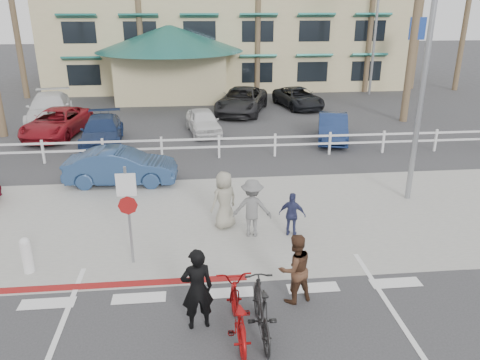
{
  "coord_description": "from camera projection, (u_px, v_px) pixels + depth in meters",
  "views": [
    {
      "loc": [
        -0.63,
        -8.45,
        6.27
      ],
      "look_at": [
        0.62,
        3.91,
        1.5
      ],
      "focal_mm": 35.0,
      "sensor_mm": 36.0,
      "label": 1
    }
  ],
  "objects": [
    {
      "name": "cross_street",
      "position": [
        212.0,
        174.0,
        18.05
      ],
      "size": [
        40.0,
        5.0,
        0.01
      ],
      "primitive_type": "cube",
      "color": "#333335",
      "rests_on": "ground"
    },
    {
      "name": "streetlight_1",
      "position": [
        376.0,
        25.0,
        31.88
      ],
      "size": [
        0.6,
        2.0,
        9.5
      ],
      "primitive_type": null,
      "color": "gray",
      "rests_on": "ground"
    },
    {
      "name": "pedestrian_child",
      "position": [
        292.0,
        215.0,
        13.14
      ],
      "size": [
        0.83,
        0.57,
        1.3
      ],
      "primitive_type": "imported",
      "rotation": [
        0.0,
        0.0,
        2.77
      ],
      "color": "navy",
      "rests_on": "ground"
    },
    {
      "name": "bike_black",
      "position": [
        261.0,
        309.0,
        9.2
      ],
      "size": [
        0.58,
        1.98,
        1.19
      ],
      "primitive_type": "imported",
      "rotation": [
        0.0,
        0.0,
        3.16
      ],
      "color": "black",
      "rests_on": "ground"
    },
    {
      "name": "curb_red",
      "position": [
        98.0,
        286.0,
        10.98
      ],
      "size": [
        7.0,
        0.25,
        0.02
      ],
      "primitive_type": "cube",
      "color": "maroon",
      "rests_on": "ground"
    },
    {
      "name": "info_sign",
      "position": [
        413.0,
        57.0,
        30.91
      ],
      "size": [
        1.2,
        0.16,
        5.6
      ],
      "primitive_type": null,
      "color": "navy",
      "rests_on": "ground"
    },
    {
      "name": "sign_post",
      "position": [
        129.0,
        211.0,
        11.46
      ],
      "size": [
        0.5,
        0.1,
        2.9
      ],
      "primitive_type": null,
      "color": "gray",
      "rests_on": "ground"
    },
    {
      "name": "pedestrian_b",
      "position": [
        224.0,
        200.0,
        13.56
      ],
      "size": [
        1.0,
        0.91,
        1.72
      ],
      "primitive_type": "imported",
      "rotation": [
        0.0,
        0.0,
        3.69
      ],
      "color": "gray",
      "rests_on": "ground"
    },
    {
      "name": "building",
      "position": [
        223.0,
        9.0,
        37.11
      ],
      "size": [
        28.0,
        16.0,
        11.3
      ],
      "primitive_type": null,
      "color": "#CCBD8B",
      "rests_on": "ground"
    },
    {
      "name": "lot_car_1",
      "position": [
        102.0,
        131.0,
        21.58
      ],
      "size": [
        2.17,
        4.55,
        1.28
      ],
      "primitive_type": "imported",
      "rotation": [
        0.0,
        0.0,
        0.09
      ],
      "color": "navy",
      "rests_on": "ground"
    },
    {
      "name": "bike_red",
      "position": [
        237.0,
        312.0,
        9.19
      ],
      "size": [
        0.78,
        2.09,
        1.09
      ],
      "primitive_type": "imported",
      "rotation": [
        0.0,
        0.0,
        3.17
      ],
      "color": "maroon",
      "rests_on": "ground"
    },
    {
      "name": "streetlight_0",
      "position": [
        426.0,
        63.0,
        14.26
      ],
      "size": [
        0.6,
        2.0,
        9.0
      ],
      "primitive_type": null,
      "color": "gray",
      "rests_on": "ground"
    },
    {
      "name": "rider_red",
      "position": [
        197.0,
        289.0,
        9.31
      ],
      "size": [
        0.72,
        0.54,
        1.8
      ],
      "primitive_type": "imported",
      "rotation": [
        0.0,
        0.0,
        3.32
      ],
      "color": "black",
      "rests_on": "ground"
    },
    {
      "name": "bollard_0",
      "position": [
        27.0,
        255.0,
        11.39
      ],
      "size": [
        0.26,
        0.26,
        0.95
      ],
      "primitive_type": null,
      "color": "silver",
      "rests_on": "ground"
    },
    {
      "name": "parking_lot",
      "position": [
        204.0,
        117.0,
        26.87
      ],
      "size": [
        50.0,
        16.0,
        0.01
      ],
      "primitive_type": "cube",
      "color": "#333335",
      "rests_on": "ground"
    },
    {
      "name": "pedestrian_a",
      "position": [
        252.0,
        208.0,
        13.08
      ],
      "size": [
        1.19,
        0.82,
        1.69
      ],
      "primitive_type": "imported",
      "rotation": [
        0.0,
        0.0,
        2.95
      ],
      "color": "slate",
      "rests_on": "ground"
    },
    {
      "name": "lot_car_6",
      "position": [
        298.0,
        98.0,
        29.2
      ],
      "size": [
        2.9,
        4.7,
        1.22
      ],
      "primitive_type": "imported",
      "rotation": [
        0.0,
        0.0,
        0.21
      ],
      "color": "black",
      "rests_on": "ground"
    },
    {
      "name": "lot_car_0",
      "position": [
        57.0,
        123.0,
        23.0
      ],
      "size": [
        2.93,
        5.06,
        1.32
      ],
      "primitive_type": "imported",
      "rotation": [
        0.0,
        0.0,
        -0.16
      ],
      "color": "maroon",
      "rests_on": "ground"
    },
    {
      "name": "lot_car_4",
      "position": [
        50.0,
        109.0,
        25.4
      ],
      "size": [
        3.01,
        5.64,
        1.56
      ],
      "primitive_type": "imported",
      "rotation": [
        0.0,
        0.0,
        0.16
      ],
      "color": "silver",
      "rests_on": "ground"
    },
    {
      "name": "lot_car_3",
      "position": [
        333.0,
        128.0,
        22.25
      ],
      "size": [
        2.25,
        4.02,
        1.25
      ],
      "primitive_type": "imported",
      "rotation": [
        0.0,
        0.0,
        -0.26
      ],
      "color": "navy",
      "rests_on": "ground"
    },
    {
      "name": "ground",
      "position": [
        230.0,
        309.0,
        10.15
      ],
      "size": [
        140.0,
        140.0,
        0.0
      ],
      "primitive_type": "plane",
      "color": "#333335"
    },
    {
      "name": "lot_car_2",
      "position": [
        203.0,
        121.0,
        23.49
      ],
      "size": [
        1.96,
        3.73,
        1.21
      ],
      "primitive_type": "imported",
      "rotation": [
        0.0,
        0.0,
        0.16
      ],
      "color": "white",
      "rests_on": "ground"
    },
    {
      "name": "rail_fence",
      "position": [
        221.0,
        147.0,
        19.77
      ],
      "size": [
        29.4,
        0.16,
        1.0
      ],
      "primitive_type": null,
      "color": "silver",
      "rests_on": "ground"
    },
    {
      "name": "rider_black",
      "position": [
        295.0,
        269.0,
        10.19
      ],
      "size": [
        0.94,
        0.83,
        1.62
      ],
      "primitive_type": "imported",
      "rotation": [
        0.0,
        0.0,
        3.46
      ],
      "color": "#4A2E1E",
      "rests_on": "ground"
    },
    {
      "name": "lot_car_5",
      "position": [
        242.0,
        101.0,
        27.73
      ],
      "size": [
        3.9,
        5.77,
        1.47
      ],
      "primitive_type": "imported",
      "rotation": [
        0.0,
        0.0,
        -0.3
      ],
      "color": "black",
      "rests_on": "ground"
    },
    {
      "name": "car_white_sedan",
      "position": [
        121.0,
        167.0,
        16.94
      ],
      "size": [
        4.04,
        1.59,
        1.31
      ],
      "primitive_type": "imported",
      "rotation": [
        0.0,
        0.0,
        1.52
      ],
      "color": "navy",
      "rests_on": "ground"
    },
    {
      "name": "sidewalk_plaza",
      "position": [
        218.0,
        219.0,
        14.33
      ],
      "size": [
        22.0,
        7.0,
        0.01
      ],
      "primitive_type": "cube",
      "color": "gray",
      "rests_on": "ground"
    }
  ]
}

